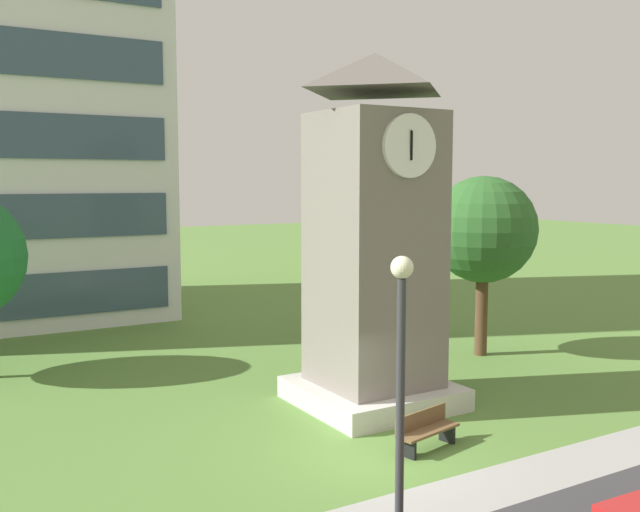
{
  "coord_description": "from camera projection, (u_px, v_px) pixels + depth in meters",
  "views": [
    {
      "loc": [
        -8.95,
        -12.76,
        6.23
      ],
      "look_at": [
        1.13,
        4.31,
        4.14
      ],
      "focal_mm": 40.22,
      "sensor_mm": 36.0,
      "label": 1
    }
  ],
  "objects": [
    {
      "name": "kerb_strip",
      "position": [
        446.0,
        501.0,
        13.99
      ],
      "size": [
        120.0,
        1.6,
        0.01
      ],
      "primitive_type": "cube",
      "color": "#9E9E99",
      "rests_on": "ground"
    },
    {
      "name": "street_lamp",
      "position": [
        401.0,
        374.0,
        11.25
      ],
      "size": [
        0.36,
        0.36,
        5.07
      ],
      "color": "#333338",
      "rests_on": "ground"
    },
    {
      "name": "park_bench",
      "position": [
        426.0,
        430.0,
        16.65
      ],
      "size": [
        1.86,
        0.86,
        0.88
      ],
      "color": "brown",
      "rests_on": "ground"
    },
    {
      "name": "clock_tower",
      "position": [
        374.0,
        252.0,
        19.63
      ],
      "size": [
        3.96,
        3.96,
        9.62
      ],
      "color": "slate",
      "rests_on": "ground"
    },
    {
      "name": "ground_plane",
      "position": [
        374.0,
        459.0,
        16.1
      ],
      "size": [
        160.0,
        160.0,
        0.0
      ],
      "primitive_type": "plane",
      "color": "#567F38"
    },
    {
      "name": "tree_near_tower",
      "position": [
        483.0,
        230.0,
        25.25
      ],
      "size": [
        3.78,
        3.78,
        6.4
      ],
      "color": "#513823",
      "rests_on": "ground"
    }
  ]
}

